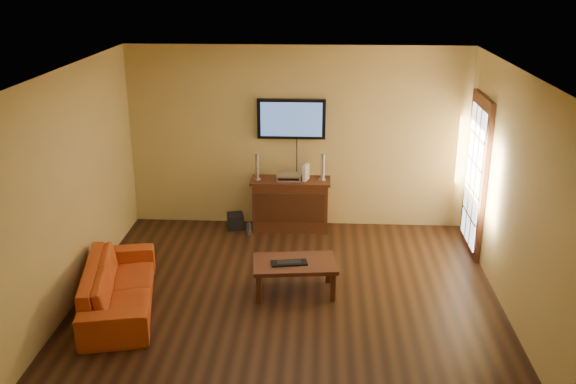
# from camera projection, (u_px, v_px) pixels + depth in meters

# --- Properties ---
(ground_plane) EXTENTS (5.00, 5.00, 0.00)m
(ground_plane) POSITION_uv_depth(u_px,v_px,m) (288.00, 302.00, 7.56)
(ground_plane) COLOR black
(ground_plane) RESTS_ON ground
(room_walls) EXTENTS (5.00, 5.00, 5.00)m
(room_walls) POSITION_uv_depth(u_px,v_px,m) (291.00, 150.00, 7.59)
(room_walls) COLOR tan
(room_walls) RESTS_ON ground
(french_door) EXTENTS (0.07, 1.02, 2.22)m
(french_door) POSITION_uv_depth(u_px,v_px,m) (476.00, 177.00, 8.68)
(french_door) COLOR #391A0D
(french_door) RESTS_ON ground
(media_console) EXTENTS (1.17, 0.45, 0.77)m
(media_console) POSITION_uv_depth(u_px,v_px,m) (291.00, 204.00, 9.57)
(media_console) COLOR #391A0D
(media_console) RESTS_ON ground
(television) EXTENTS (1.00, 0.08, 0.59)m
(television) POSITION_uv_depth(u_px,v_px,m) (291.00, 119.00, 9.32)
(television) COLOR black
(television) RESTS_ON ground
(coffee_table) EXTENTS (1.05, 0.70, 0.41)m
(coffee_table) POSITION_uv_depth(u_px,v_px,m) (295.00, 266.00, 7.68)
(coffee_table) COLOR #391A0D
(coffee_table) RESTS_ON ground
(sofa) EXTENTS (0.93, 1.95, 0.73)m
(sofa) POSITION_uv_depth(u_px,v_px,m) (118.00, 279.00, 7.34)
(sofa) COLOR #AE3F13
(sofa) RESTS_ON ground
(speaker_left) EXTENTS (0.11, 0.11, 0.39)m
(speaker_left) POSITION_uv_depth(u_px,v_px,m) (257.00, 168.00, 9.39)
(speaker_left) COLOR silver
(speaker_left) RESTS_ON media_console
(speaker_right) EXTENTS (0.11, 0.11, 0.39)m
(speaker_right) POSITION_uv_depth(u_px,v_px,m) (323.00, 168.00, 9.37)
(speaker_right) COLOR silver
(speaker_right) RESTS_ON media_console
(av_receiver) EXTENTS (0.36, 0.26, 0.08)m
(av_receiver) POSITION_uv_depth(u_px,v_px,m) (289.00, 177.00, 9.44)
(av_receiver) COLOR silver
(av_receiver) RESTS_ON media_console
(game_console) EXTENTS (0.10, 0.18, 0.24)m
(game_console) POSITION_uv_depth(u_px,v_px,m) (306.00, 172.00, 9.38)
(game_console) COLOR white
(game_console) RESTS_ON media_console
(subwoofer) EXTENTS (0.28, 0.28, 0.23)m
(subwoofer) POSITION_uv_depth(u_px,v_px,m) (235.00, 221.00, 9.66)
(subwoofer) COLOR black
(subwoofer) RESTS_ON ground
(bottle) EXTENTS (0.07, 0.07, 0.21)m
(bottle) POSITION_uv_depth(u_px,v_px,m) (249.00, 229.00, 9.41)
(bottle) COLOR white
(bottle) RESTS_ON ground
(keyboard) EXTENTS (0.45, 0.23, 0.03)m
(keyboard) POSITION_uv_depth(u_px,v_px,m) (289.00, 263.00, 7.62)
(keyboard) COLOR black
(keyboard) RESTS_ON coffee_table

